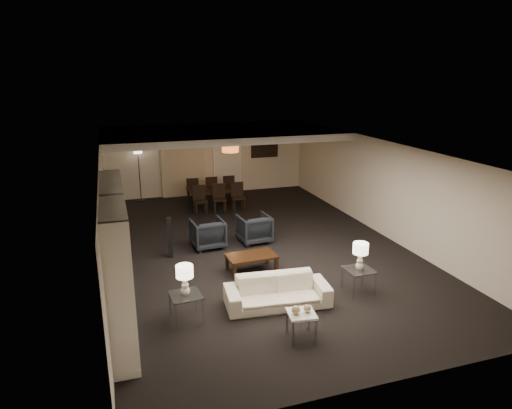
{
  "coord_description": "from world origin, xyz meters",
  "views": [
    {
      "loc": [
        -3.28,
        -10.1,
        4.2
      ],
      "look_at": [
        0.0,
        0.0,
        1.1
      ],
      "focal_mm": 32.0,
      "sensor_mm": 36.0,
      "label": 1
    }
  ],
  "objects_px": {
    "chair_fm": "(210,189)",
    "chair_nl": "(200,200)",
    "coffee_table": "(252,263)",
    "chair_fl": "(193,190)",
    "television": "(118,250)",
    "vase_blue": "(119,285)",
    "floor_lamp": "(139,174)",
    "pendant_light": "(230,148)",
    "armchair_left": "(208,233)",
    "dining_table": "(215,198)",
    "side_table_left": "(186,307)",
    "vase_amber": "(116,243)",
    "armchair_right": "(254,228)",
    "chair_nm": "(220,199)",
    "chair_fr": "(228,187)",
    "chair_nr": "(238,197)",
    "marble_table": "(301,325)",
    "floor_speaker": "(170,237)",
    "sofa": "(277,292)",
    "table_lamp_left": "(185,280)",
    "side_table_right": "(358,281)"
  },
  "relations": [
    {
      "from": "chair_fm",
      "to": "chair_nl",
      "type": "bearing_deg",
      "value": 63.84
    },
    {
      "from": "coffee_table",
      "to": "chair_fl",
      "type": "bearing_deg",
      "value": 92.32
    },
    {
      "from": "television",
      "to": "vase_blue",
      "type": "xyz_separation_m",
      "value": [
        -0.03,
        -1.69,
        0.08
      ]
    },
    {
      "from": "floor_lamp",
      "to": "pendant_light",
      "type": "bearing_deg",
      "value": -32.31
    },
    {
      "from": "armchair_left",
      "to": "dining_table",
      "type": "xyz_separation_m",
      "value": [
        0.97,
        3.4,
        -0.06
      ]
    },
    {
      "from": "side_table_left",
      "to": "vase_amber",
      "type": "xyz_separation_m",
      "value": [
        -1.07,
        -0.2,
        1.4
      ]
    },
    {
      "from": "armchair_right",
      "to": "side_table_left",
      "type": "bearing_deg",
      "value": 50.7
    },
    {
      "from": "pendant_light",
      "to": "chair_nm",
      "type": "bearing_deg",
      "value": -140.11
    },
    {
      "from": "chair_fr",
      "to": "floor_lamp",
      "type": "height_order",
      "value": "floor_lamp"
    },
    {
      "from": "dining_table",
      "to": "floor_lamp",
      "type": "distance_m",
      "value": 2.72
    },
    {
      "from": "chair_nm",
      "to": "chair_nr",
      "type": "height_order",
      "value": "same"
    },
    {
      "from": "vase_amber",
      "to": "chair_nl",
      "type": "distance_m",
      "value": 6.85
    },
    {
      "from": "coffee_table",
      "to": "vase_amber",
      "type": "height_order",
      "value": "vase_amber"
    },
    {
      "from": "marble_table",
      "to": "chair_nl",
      "type": "distance_m",
      "value": 7.16
    },
    {
      "from": "floor_speaker",
      "to": "chair_fl",
      "type": "relative_size",
      "value": 1.11
    },
    {
      "from": "pendant_light",
      "to": "floor_lamp",
      "type": "relative_size",
      "value": 0.28
    },
    {
      "from": "coffee_table",
      "to": "vase_blue",
      "type": "xyz_separation_m",
      "value": [
        -2.77,
        -2.28,
        0.96
      ]
    },
    {
      "from": "vase_blue",
      "to": "chair_fm",
      "type": "height_order",
      "value": "vase_blue"
    },
    {
      "from": "armchair_left",
      "to": "chair_nl",
      "type": "distance_m",
      "value": 2.78
    },
    {
      "from": "dining_table",
      "to": "chair_nm",
      "type": "relative_size",
      "value": 1.92
    },
    {
      "from": "sofa",
      "to": "table_lamp_left",
      "type": "height_order",
      "value": "table_lamp_left"
    },
    {
      "from": "chair_fl",
      "to": "floor_lamp",
      "type": "xyz_separation_m",
      "value": [
        -1.62,
        0.79,
        0.5
      ]
    },
    {
      "from": "floor_speaker",
      "to": "chair_nr",
      "type": "distance_m",
      "value": 4.01
    },
    {
      "from": "chair_fr",
      "to": "pendant_light",
      "type": "bearing_deg",
      "value": 83.96
    },
    {
      "from": "armchair_left",
      "to": "floor_lamp",
      "type": "relative_size",
      "value": 0.42
    },
    {
      "from": "table_lamp_left",
      "to": "vase_blue",
      "type": "xyz_separation_m",
      "value": [
        -1.07,
        -0.68,
        0.39
      ]
    },
    {
      "from": "marble_table",
      "to": "vase_blue",
      "type": "relative_size",
      "value": 2.35
    },
    {
      "from": "dining_table",
      "to": "floor_lamp",
      "type": "xyz_separation_m",
      "value": [
        -2.22,
        1.44,
        0.64
      ]
    },
    {
      "from": "armchair_left",
      "to": "vase_blue",
      "type": "height_order",
      "value": "vase_blue"
    },
    {
      "from": "dining_table",
      "to": "armchair_left",
      "type": "bearing_deg",
      "value": -108.22
    },
    {
      "from": "pendant_light",
      "to": "chair_fm",
      "type": "distance_m",
      "value": 1.8
    },
    {
      "from": "dining_table",
      "to": "table_lamp_left",
      "type": "bearing_deg",
      "value": -109.49
    },
    {
      "from": "armchair_left",
      "to": "side_table_right",
      "type": "bearing_deg",
      "value": 120.85
    },
    {
      "from": "dining_table",
      "to": "chair_nr",
      "type": "bearing_deg",
      "value": -49.63
    },
    {
      "from": "side_table_left",
      "to": "floor_speaker",
      "type": "distance_m",
      "value": 2.96
    },
    {
      "from": "floor_speaker",
      "to": "chair_fm",
      "type": "distance_m",
      "value": 4.81
    },
    {
      "from": "armchair_right",
      "to": "dining_table",
      "type": "relative_size",
      "value": 0.47
    },
    {
      "from": "armchair_left",
      "to": "side_table_left",
      "type": "distance_m",
      "value": 3.48
    },
    {
      "from": "chair_nl",
      "to": "chair_fl",
      "type": "height_order",
      "value": "same"
    },
    {
      "from": "floor_lamp",
      "to": "television",
      "type": "bearing_deg",
      "value": -97.12
    },
    {
      "from": "armchair_left",
      "to": "vase_blue",
      "type": "bearing_deg",
      "value": 57.36
    },
    {
      "from": "sofa",
      "to": "chair_fl",
      "type": "relative_size",
      "value": 2.19
    },
    {
      "from": "pendant_light",
      "to": "chair_fl",
      "type": "bearing_deg",
      "value": 139.8
    },
    {
      "from": "dining_table",
      "to": "floor_lamp",
      "type": "bearing_deg",
      "value": 144.57
    },
    {
      "from": "vase_amber",
      "to": "chair_fr",
      "type": "bearing_deg",
      "value": 63.66
    },
    {
      "from": "chair_fm",
      "to": "armchair_left",
      "type": "bearing_deg",
      "value": 75.18
    },
    {
      "from": "side_table_right",
      "to": "floor_speaker",
      "type": "relative_size",
      "value": 0.54
    },
    {
      "from": "vase_amber",
      "to": "chair_fm",
      "type": "bearing_deg",
      "value": 67.43
    },
    {
      "from": "armchair_right",
      "to": "chair_nl",
      "type": "relative_size",
      "value": 0.89
    },
    {
      "from": "sofa",
      "to": "vase_amber",
      "type": "xyz_separation_m",
      "value": [
        -2.77,
        -0.2,
        1.37
      ]
    }
  ]
}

